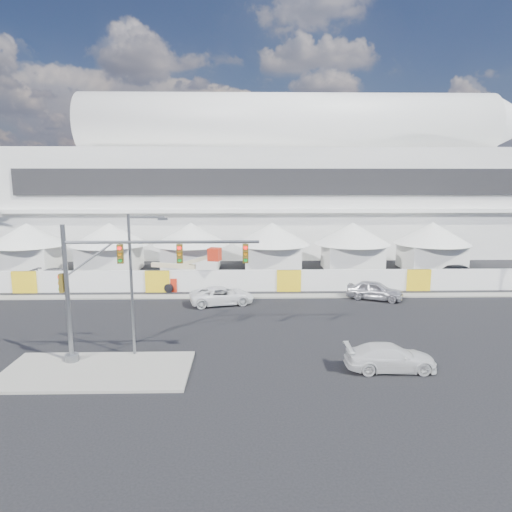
{
  "coord_description": "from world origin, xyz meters",
  "views": [
    {
      "loc": [
        2.06,
        -26.32,
        10.38
      ],
      "look_at": [
        2.89,
        10.0,
        4.08
      ],
      "focal_mm": 32.0,
      "sensor_mm": 36.0,
      "label": 1
    }
  ],
  "objects_px": {
    "sedan_silver": "(375,290)",
    "streetlight_median": "(135,275)",
    "lot_car_b": "(460,272)",
    "traffic_mast": "(108,286)",
    "lot_car_c": "(60,276)",
    "boom_lift": "(168,277)",
    "pickup_near": "(390,357)",
    "pickup_curb": "(222,296)"
  },
  "relations": [
    {
      "from": "lot_car_b",
      "to": "traffic_mast",
      "type": "distance_m",
      "value": 36.12
    },
    {
      "from": "pickup_curb",
      "to": "lot_car_b",
      "type": "bearing_deg",
      "value": -82.89
    },
    {
      "from": "pickup_near",
      "to": "streetlight_median",
      "type": "xyz_separation_m",
      "value": [
        -14.17,
        2.22,
        4.15
      ]
    },
    {
      "from": "boom_lift",
      "to": "pickup_curb",
      "type": "bearing_deg",
      "value": -29.16
    },
    {
      "from": "sedan_silver",
      "to": "pickup_near",
      "type": "xyz_separation_m",
      "value": [
        -3.22,
        -14.45,
        -0.09
      ]
    },
    {
      "from": "lot_car_b",
      "to": "traffic_mast",
      "type": "xyz_separation_m",
      "value": [
        -29.48,
        -20.54,
        3.65
      ]
    },
    {
      "from": "pickup_near",
      "to": "streetlight_median",
      "type": "bearing_deg",
      "value": 81.46
    },
    {
      "from": "streetlight_median",
      "to": "pickup_curb",
      "type": "bearing_deg",
      "value": 68.49
    },
    {
      "from": "lot_car_c",
      "to": "boom_lift",
      "type": "xyz_separation_m",
      "value": [
        11.0,
        -2.16,
        0.34
      ]
    },
    {
      "from": "lot_car_c",
      "to": "boom_lift",
      "type": "distance_m",
      "value": 11.21
    },
    {
      "from": "boom_lift",
      "to": "lot_car_c",
      "type": "bearing_deg",
      "value": -174.55
    },
    {
      "from": "pickup_curb",
      "to": "traffic_mast",
      "type": "bearing_deg",
      "value": 142.5
    },
    {
      "from": "streetlight_median",
      "to": "sedan_silver",
      "type": "bearing_deg",
      "value": 35.12
    },
    {
      "from": "lot_car_c",
      "to": "sedan_silver",
      "type": "bearing_deg",
      "value": -97.57
    },
    {
      "from": "sedan_silver",
      "to": "boom_lift",
      "type": "relative_size",
      "value": 0.57
    },
    {
      "from": "boom_lift",
      "to": "sedan_silver",
      "type": "bearing_deg",
      "value": 3.59
    },
    {
      "from": "lot_car_b",
      "to": "lot_car_c",
      "type": "bearing_deg",
      "value": 79.29
    },
    {
      "from": "lot_car_c",
      "to": "lot_car_b",
      "type": "bearing_deg",
      "value": -83.95
    },
    {
      "from": "sedan_silver",
      "to": "traffic_mast",
      "type": "height_order",
      "value": "traffic_mast"
    },
    {
      "from": "sedan_silver",
      "to": "lot_car_b",
      "type": "height_order",
      "value": "lot_car_b"
    },
    {
      "from": "lot_car_b",
      "to": "streetlight_median",
      "type": "bearing_deg",
      "value": 112.67
    },
    {
      "from": "sedan_silver",
      "to": "lot_car_c",
      "type": "relative_size",
      "value": 0.9
    },
    {
      "from": "traffic_mast",
      "to": "boom_lift",
      "type": "height_order",
      "value": "traffic_mast"
    },
    {
      "from": "boom_lift",
      "to": "streetlight_median",
      "type": "bearing_deg",
      "value": -70.11
    },
    {
      "from": "sedan_silver",
      "to": "pickup_curb",
      "type": "relative_size",
      "value": 0.89
    },
    {
      "from": "sedan_silver",
      "to": "boom_lift",
      "type": "xyz_separation_m",
      "value": [
        -18.34,
        4.23,
        0.3
      ]
    },
    {
      "from": "lot_car_b",
      "to": "sedan_silver",
      "type": "bearing_deg",
      "value": 112.0
    },
    {
      "from": "lot_car_c",
      "to": "boom_lift",
      "type": "relative_size",
      "value": 0.63
    },
    {
      "from": "sedan_silver",
      "to": "boom_lift",
      "type": "distance_m",
      "value": 18.83
    },
    {
      "from": "lot_car_b",
      "to": "traffic_mast",
      "type": "height_order",
      "value": "traffic_mast"
    },
    {
      "from": "pickup_curb",
      "to": "traffic_mast",
      "type": "height_order",
      "value": "traffic_mast"
    },
    {
      "from": "pickup_near",
      "to": "lot_car_b",
      "type": "height_order",
      "value": "lot_car_b"
    },
    {
      "from": "sedan_silver",
      "to": "streetlight_median",
      "type": "distance_m",
      "value": 21.65
    },
    {
      "from": "boom_lift",
      "to": "lot_car_b",
      "type": "bearing_deg",
      "value": 22.63
    },
    {
      "from": "lot_car_c",
      "to": "streetlight_median",
      "type": "height_order",
      "value": "streetlight_median"
    },
    {
      "from": "lot_car_c",
      "to": "traffic_mast",
      "type": "xyz_separation_m",
      "value": [
        10.71,
        -19.61,
        3.71
      ]
    },
    {
      "from": "lot_car_b",
      "to": "traffic_mast",
      "type": "relative_size",
      "value": 0.44
    },
    {
      "from": "lot_car_b",
      "to": "boom_lift",
      "type": "bearing_deg",
      "value": 84.01
    },
    {
      "from": "pickup_near",
      "to": "lot_car_c",
      "type": "relative_size",
      "value": 0.93
    },
    {
      "from": "lot_car_b",
      "to": "streetlight_median",
      "type": "distance_m",
      "value": 34.59
    },
    {
      "from": "lot_car_c",
      "to": "traffic_mast",
      "type": "bearing_deg",
      "value": -146.64
    },
    {
      "from": "pickup_near",
      "to": "streetlight_median",
      "type": "distance_m",
      "value": 14.93
    }
  ]
}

